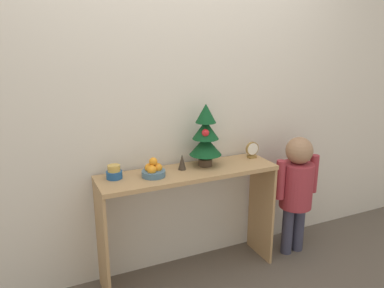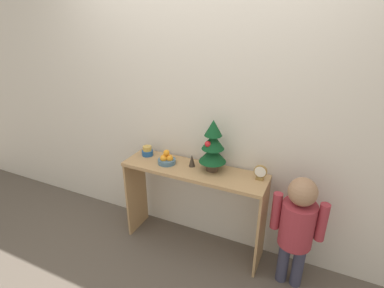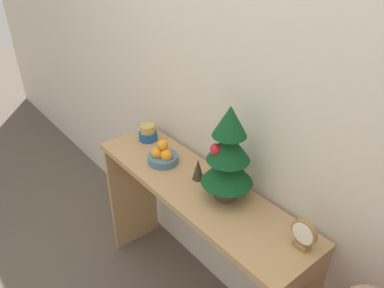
# 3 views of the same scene
# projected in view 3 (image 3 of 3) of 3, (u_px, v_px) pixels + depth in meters

# --- Properties ---
(back_wall) EXTENTS (7.00, 0.05, 2.50)m
(back_wall) POSITION_uv_depth(u_px,v_px,m) (235.00, 82.00, 1.62)
(back_wall) COLOR beige
(back_wall) RESTS_ON ground_plane
(console_table) EXTENTS (1.24, 0.34, 0.80)m
(console_table) POSITION_uv_depth(u_px,v_px,m) (196.00, 215.00, 1.82)
(console_table) COLOR tan
(console_table) RESTS_ON ground_plane
(mini_tree) EXTENTS (0.23, 0.23, 0.44)m
(mini_tree) POSITION_uv_depth(u_px,v_px,m) (228.00, 154.00, 1.54)
(mini_tree) COLOR #4C3828
(mini_tree) RESTS_ON console_table
(fruit_bowl) EXTENTS (0.15, 0.15, 0.13)m
(fruit_bowl) POSITION_uv_depth(u_px,v_px,m) (163.00, 155.00, 1.88)
(fruit_bowl) COLOR #476B84
(fruit_bowl) RESTS_ON console_table
(singing_bowl) EXTENTS (0.10, 0.10, 0.09)m
(singing_bowl) POSITION_uv_depth(u_px,v_px,m) (148.00, 133.00, 2.08)
(singing_bowl) COLOR #235189
(singing_bowl) RESTS_ON console_table
(desk_clock) EXTENTS (0.10, 0.04, 0.12)m
(desk_clock) POSITION_uv_depth(u_px,v_px,m) (304.00, 235.00, 1.37)
(desk_clock) COLOR olive
(desk_clock) RESTS_ON console_table
(figurine) EXTENTS (0.05, 0.05, 0.11)m
(figurine) POSITION_uv_depth(u_px,v_px,m) (198.00, 169.00, 1.75)
(figurine) COLOR #382D23
(figurine) RESTS_ON console_table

